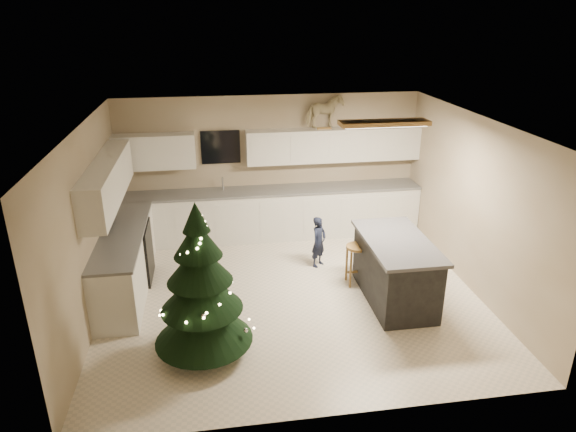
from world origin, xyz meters
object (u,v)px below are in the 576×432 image
(christmas_tree, at_px, (201,294))
(toddler, at_px, (319,242))
(bar_stool, at_px, (357,255))
(island, at_px, (395,270))
(rocking_horse, at_px, (325,112))

(christmas_tree, relative_size, toddler, 2.31)
(bar_stool, bearing_deg, island, -51.26)
(toddler, xyz_separation_m, rocking_horse, (0.36, 1.42, 1.87))
(island, height_order, bar_stool, island)
(island, xyz_separation_m, christmas_tree, (-2.77, -0.86, 0.34))
(island, bearing_deg, rocking_horse, 101.01)
(christmas_tree, height_order, rocking_horse, rocking_horse)
(island, height_order, christmas_tree, christmas_tree)
(christmas_tree, relative_size, rocking_horse, 2.71)
(island, distance_m, christmas_tree, 2.92)
(toddler, bearing_deg, rocking_horse, 31.11)
(toddler, bearing_deg, christmas_tree, -176.82)
(bar_stool, relative_size, rocking_horse, 0.88)
(island, xyz_separation_m, rocking_horse, (-0.51, 2.64, 1.83))
(christmas_tree, bearing_deg, rocking_horse, 57.16)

